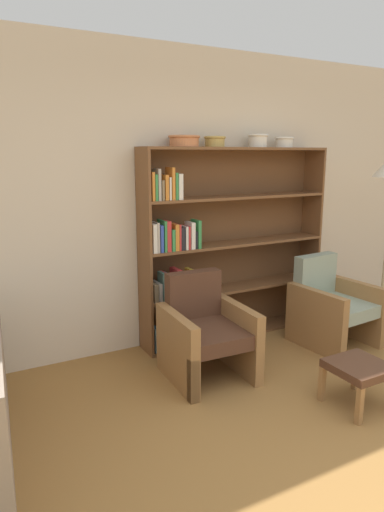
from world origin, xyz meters
TOP-DOWN VIEW (x-y plane):
  - wall_back at (0.00, 2.71)m, footprint 12.00×0.06m
  - bookshelf at (0.24, 2.54)m, footprint 1.96×0.30m
  - bowl_slate at (-0.14, 2.52)m, footprint 0.28×0.28m
  - bowl_stoneware at (0.17, 2.52)m, footprint 0.20×0.20m
  - bowl_brass at (0.66, 2.52)m, footprint 0.19×0.19m
  - bowl_sage at (0.98, 2.52)m, footprint 0.19×0.19m
  - armchair_leather at (-0.28, 1.89)m, footprint 0.67×0.71m
  - armchair_cushioned at (1.13, 1.89)m, footprint 0.69×0.73m
  - footstool at (0.45, 0.94)m, footprint 0.39×0.39m

SIDE VIEW (x-z plane):
  - footstool at x=0.45m, z-range 0.11..0.44m
  - armchair_leather at x=-0.28m, z-range -0.05..0.78m
  - armchair_cushioned at x=1.13m, z-range -0.05..0.78m
  - bookshelf at x=0.24m, z-range -0.03..1.83m
  - wall_back at x=0.00m, z-range 0.00..2.75m
  - bowl_stoneware at x=0.17m, z-range 1.87..1.96m
  - bowl_slate at x=-0.14m, z-range 1.87..1.96m
  - bowl_sage at x=0.98m, z-range 1.87..1.97m
  - bowl_brass at x=0.66m, z-range 1.87..1.99m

